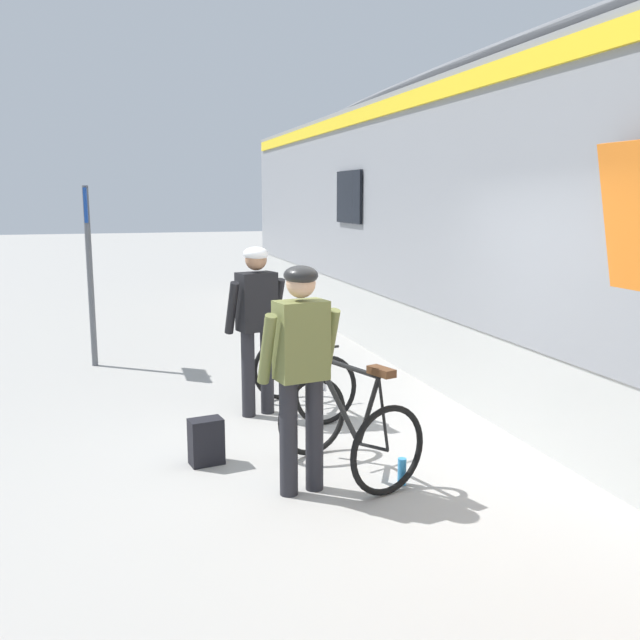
% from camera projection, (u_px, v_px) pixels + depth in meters
% --- Properties ---
extents(ground_plane, '(80.00, 80.00, 0.00)m').
position_uv_depth(ground_plane, '(353.00, 469.00, 5.88)').
color(ground_plane, '#A09E99').
extents(train_car, '(3.20, 21.90, 3.88)m').
position_uv_depth(train_car, '(623.00, 225.00, 7.23)').
color(train_car, gray).
rests_on(train_car, ground).
extents(cyclist_near_in_dark, '(0.66, 0.41, 1.76)m').
position_uv_depth(cyclist_near_in_dark, '(257.00, 316.00, 7.18)').
color(cyclist_near_in_dark, '#232328').
rests_on(cyclist_near_in_dark, ground).
extents(cyclist_far_in_olive, '(0.65, 0.38, 1.76)m').
position_uv_depth(cyclist_far_in_olive, '(301.00, 359.00, 5.26)').
color(cyclist_far_in_olive, '#232328').
rests_on(cyclist_far_in_olive, ground).
extents(bicycle_near_silver, '(0.91, 1.19, 0.99)m').
position_uv_depth(bicycle_near_silver, '(303.00, 375.00, 7.40)').
color(bicycle_near_silver, black).
rests_on(bicycle_near_silver, ground).
extents(bicycle_far_black, '(1.01, 1.24, 0.99)m').
position_uv_depth(bicycle_far_black, '(348.00, 427.00, 5.72)').
color(bicycle_far_black, black).
rests_on(bicycle_far_black, ground).
extents(backpack_on_platform, '(0.31, 0.23, 0.40)m').
position_uv_depth(backpack_on_platform, '(206.00, 442.00, 5.97)').
color(backpack_on_platform, black).
rests_on(backpack_on_platform, ground).
extents(water_bottle_near_the_bikes, '(0.07, 0.07, 0.22)m').
position_uv_depth(water_bottle_near_the_bikes, '(402.00, 471.00, 5.56)').
color(water_bottle_near_the_bikes, '#338CCC').
rests_on(water_bottle_near_the_bikes, ground).
extents(platform_sign_post, '(0.08, 0.70, 2.40)m').
position_uv_depth(platform_sign_post, '(88.00, 246.00, 9.20)').
color(platform_sign_post, '#595B60').
rests_on(platform_sign_post, ground).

